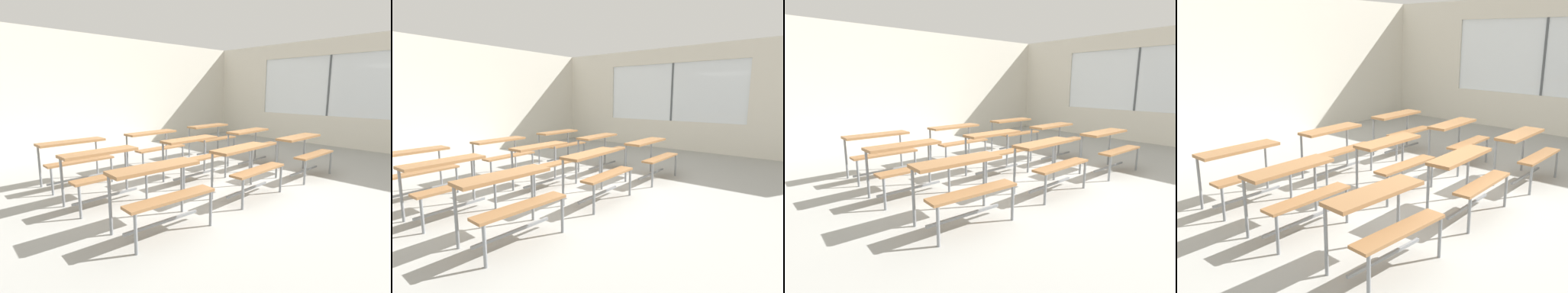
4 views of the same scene
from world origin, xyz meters
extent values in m
cube|color=#9E9E99|center=(0.00, 0.00, -0.03)|extent=(10.00, 9.00, 0.05)
cube|color=silver|center=(0.00, 4.50, 1.50)|extent=(10.00, 0.12, 3.00)
cube|color=silver|center=(5.00, 0.00, 0.42)|extent=(0.12, 9.00, 0.85)
cube|color=silver|center=(5.00, 0.00, 2.77)|extent=(0.12, 9.00, 0.45)
cube|color=silver|center=(5.00, 3.55, 1.70)|extent=(0.12, 1.90, 1.70)
cube|color=white|center=(5.00, 0.50, 1.70)|extent=(0.02, 4.20, 1.70)
cube|color=#4C5156|center=(5.00, 0.50, 1.70)|extent=(0.06, 0.05, 1.70)
cube|color=olive|center=(-1.82, -0.51, 0.72)|extent=(1.11, 0.37, 0.04)
cube|color=olive|center=(-1.83, -0.83, 0.44)|extent=(1.11, 0.27, 0.03)
cylinder|color=gray|center=(-2.31, -0.35, 0.36)|extent=(0.04, 0.04, 0.72)
cylinder|color=gray|center=(-1.31, -0.40, 0.36)|extent=(0.04, 0.04, 0.72)
cylinder|color=gray|center=(-2.34, -0.90, 0.22)|extent=(0.04, 0.04, 0.44)
cylinder|color=gray|center=(-1.34, -0.95, 0.22)|extent=(0.04, 0.04, 0.44)
cube|color=gray|center=(-1.83, -0.65, 0.10)|extent=(1.00, 0.08, 0.03)
cube|color=olive|center=(-0.18, -0.47, 0.72)|extent=(1.11, 0.36, 0.04)
cube|color=olive|center=(-0.17, -0.79, 0.44)|extent=(1.11, 0.26, 0.03)
cylinder|color=gray|center=(-0.69, -0.35, 0.36)|extent=(0.04, 0.04, 0.72)
cylinder|color=gray|center=(0.31, -0.32, 0.36)|extent=(0.04, 0.04, 0.72)
cylinder|color=gray|center=(-0.67, -0.90, 0.22)|extent=(0.04, 0.04, 0.44)
cylinder|color=gray|center=(0.33, -0.87, 0.22)|extent=(0.04, 0.04, 0.44)
cube|color=gray|center=(-0.18, -0.61, 0.10)|extent=(1.00, 0.06, 0.03)
cube|color=olive|center=(1.47, -0.53, 0.72)|extent=(1.10, 0.33, 0.04)
cube|color=olive|center=(1.47, -0.85, 0.44)|extent=(1.10, 0.23, 0.03)
cylinder|color=gray|center=(0.97, -0.39, 0.36)|extent=(0.04, 0.04, 0.72)
cylinder|color=gray|center=(1.97, -0.40, 0.36)|extent=(0.04, 0.04, 0.72)
cylinder|color=gray|center=(0.97, -0.94, 0.22)|extent=(0.04, 0.04, 0.44)
cylinder|color=gray|center=(1.97, -0.95, 0.22)|extent=(0.04, 0.04, 0.44)
cube|color=gray|center=(1.47, -0.67, 0.10)|extent=(1.00, 0.04, 0.03)
cube|color=olive|center=(-1.89, 0.72, 0.72)|extent=(1.10, 0.34, 0.04)
cube|color=olive|center=(-1.88, 0.40, 0.44)|extent=(1.10, 0.24, 0.03)
cylinder|color=gray|center=(-2.39, 0.86, 0.36)|extent=(0.04, 0.04, 0.72)
cylinder|color=gray|center=(-1.39, 0.87, 0.36)|extent=(0.04, 0.04, 0.72)
cylinder|color=gray|center=(-2.38, 0.31, 0.22)|extent=(0.04, 0.04, 0.44)
cylinder|color=gray|center=(-1.38, 0.32, 0.22)|extent=(0.04, 0.04, 0.44)
cube|color=gray|center=(-1.88, 0.58, 0.10)|extent=(1.00, 0.05, 0.03)
cube|color=olive|center=(-0.19, 0.68, 0.72)|extent=(1.10, 0.33, 0.04)
cube|color=olive|center=(-0.19, 0.36, 0.44)|extent=(1.10, 0.23, 0.03)
cylinder|color=gray|center=(-0.69, 0.82, 0.36)|extent=(0.04, 0.04, 0.72)
cylinder|color=gray|center=(0.31, 0.81, 0.36)|extent=(0.04, 0.04, 0.72)
cylinder|color=gray|center=(-0.69, 0.27, 0.22)|extent=(0.04, 0.04, 0.44)
cylinder|color=gray|center=(0.31, 0.26, 0.22)|extent=(0.04, 0.04, 0.44)
cube|color=gray|center=(-0.19, 0.54, 0.10)|extent=(1.00, 0.04, 0.03)
cube|color=olive|center=(1.48, 0.65, 0.72)|extent=(1.11, 0.35, 0.04)
cube|color=olive|center=(1.49, 0.33, 0.44)|extent=(1.11, 0.25, 0.03)
cylinder|color=gray|center=(0.98, 0.77, 0.36)|extent=(0.04, 0.04, 0.72)
cylinder|color=gray|center=(1.98, 0.80, 0.36)|extent=(0.04, 0.04, 0.72)
cylinder|color=gray|center=(0.99, 0.22, 0.22)|extent=(0.04, 0.04, 0.44)
cylinder|color=gray|center=(1.99, 0.25, 0.22)|extent=(0.04, 0.04, 0.44)
cube|color=gray|center=(1.49, 0.51, 0.10)|extent=(1.00, 0.06, 0.03)
cube|color=olive|center=(-1.83, 1.86, 0.72)|extent=(1.10, 0.33, 0.04)
cube|color=olive|center=(-1.83, 1.54, 0.44)|extent=(1.10, 0.23, 0.03)
cylinder|color=gray|center=(-2.34, 2.00, 0.36)|extent=(0.04, 0.04, 0.72)
cylinder|color=gray|center=(-1.34, 2.01, 0.36)|extent=(0.04, 0.04, 0.72)
cylinder|color=gray|center=(-2.33, 1.45, 0.22)|extent=(0.04, 0.04, 0.44)
cylinder|color=gray|center=(-1.33, 1.46, 0.22)|extent=(0.04, 0.04, 0.44)
cube|color=gray|center=(-1.83, 1.72, 0.10)|extent=(1.00, 0.04, 0.03)
cube|color=olive|center=(-0.20, 1.85, 0.72)|extent=(1.11, 0.34, 0.04)
cube|color=olive|center=(-0.19, 1.53, 0.44)|extent=(1.10, 0.24, 0.03)
cylinder|color=gray|center=(-0.70, 1.98, 0.36)|extent=(0.04, 0.04, 0.72)
cylinder|color=gray|center=(0.30, 2.00, 0.36)|extent=(0.04, 0.04, 0.72)
cylinder|color=gray|center=(-0.69, 1.43, 0.22)|extent=(0.04, 0.04, 0.44)
cylinder|color=gray|center=(0.31, 1.45, 0.22)|extent=(0.04, 0.04, 0.44)
cube|color=gray|center=(-0.20, 1.71, 0.10)|extent=(1.00, 0.05, 0.03)
cube|color=olive|center=(1.52, 1.89, 0.72)|extent=(1.10, 0.33, 0.04)
cube|color=olive|center=(1.51, 1.57, 0.44)|extent=(1.10, 0.23, 0.03)
cylinder|color=gray|center=(1.02, 2.03, 0.36)|extent=(0.04, 0.04, 0.72)
cylinder|color=gray|center=(2.02, 2.02, 0.36)|extent=(0.04, 0.04, 0.72)
cylinder|color=gray|center=(1.01, 1.48, 0.22)|extent=(0.04, 0.04, 0.44)
cylinder|color=gray|center=(2.01, 1.47, 0.22)|extent=(0.04, 0.04, 0.44)
cube|color=gray|center=(1.51, 1.75, 0.10)|extent=(1.00, 0.04, 0.03)
camera|label=1|loc=(-3.80, -3.30, 1.60)|focal=28.00mm
camera|label=2|loc=(-3.80, -3.30, 1.60)|focal=28.00mm
camera|label=3|loc=(-3.80, -3.30, 1.60)|focal=28.00mm
camera|label=4|loc=(-4.63, -2.99, 2.16)|focal=38.69mm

